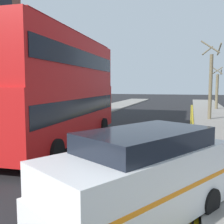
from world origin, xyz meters
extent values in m
cube|color=gray|center=(-6.50, 16.00, 0.07)|extent=(4.00, 80.00, 0.14)
cube|color=yellow|center=(4.40, 14.00, 0.00)|extent=(0.10, 56.00, 0.01)
cube|color=yellow|center=(4.24, 14.00, 0.00)|extent=(0.10, 56.00, 0.01)
cube|color=red|center=(-2.18, 10.96, 1.74)|extent=(2.99, 10.90, 2.60)
cube|color=red|center=(-2.18, 10.96, 4.29)|extent=(2.93, 10.68, 2.50)
cube|color=black|center=(-2.18, 10.96, 2.04)|extent=(3.00, 10.47, 0.84)
cube|color=black|center=(-2.18, 10.96, 4.39)|extent=(2.98, 10.26, 0.80)
cube|color=yellow|center=(-2.43, 16.34, 3.29)|extent=(2.00, 0.15, 0.44)
cube|color=maroon|center=(-2.18, 10.96, 5.59)|extent=(2.69, 9.81, 0.10)
cylinder|color=black|center=(-3.58, 14.25, 0.52)|extent=(0.35, 1.05, 1.04)
cylinder|color=black|center=(-1.09, 14.36, 0.52)|extent=(0.35, 1.05, 1.04)
cylinder|color=black|center=(-3.28, 7.56, 0.52)|extent=(0.35, 1.05, 1.04)
cylinder|color=black|center=(-0.78, 7.67, 0.52)|extent=(0.35, 1.05, 1.04)
cube|color=white|center=(3.19, 4.31, 0.94)|extent=(4.02, 5.01, 1.50)
cube|color=black|center=(3.26, 4.44, 1.74)|extent=(3.02, 3.50, 0.76)
cube|color=white|center=(2.23, 2.69, 0.68)|extent=(2.15, 1.93, 0.67)
cube|color=orange|center=(3.19, 4.31, 0.99)|extent=(3.85, 4.70, 0.10)
cylinder|color=black|center=(1.67, 3.52, 0.34)|extent=(0.53, 0.70, 0.68)
cylinder|color=black|center=(4.70, 5.11, 0.34)|extent=(0.53, 0.70, 0.68)
cylinder|color=black|center=(3.15, 6.03, 0.34)|extent=(0.53, 0.70, 0.68)
cylinder|color=#6B6047|center=(5.79, 23.35, 2.95)|extent=(0.30, 0.30, 5.62)
cylinder|color=#6B6047|center=(6.39, 23.44, 6.19)|extent=(0.30, 1.28, 0.94)
cylinder|color=#6B6047|center=(5.46, 23.80, 6.15)|extent=(1.00, 0.78, 0.85)
cylinder|color=#6B6047|center=(5.61, 22.60, 6.30)|extent=(1.58, 0.48, 1.16)
cylinder|color=#6B6047|center=(7.28, 34.46, 2.31)|extent=(0.35, 0.35, 4.33)
cylinder|color=#6B6047|center=(7.68, 34.44, 4.76)|extent=(0.17, 0.87, 0.66)
cylinder|color=#6B6047|center=(7.25, 35.12, 4.93)|extent=(1.37, 0.18, 1.00)
cylinder|color=#6B6047|center=(6.61, 34.45, 4.94)|extent=(0.15, 1.39, 1.02)
cylinder|color=#6B6047|center=(7.11, 33.81, 4.94)|extent=(1.37, 0.46, 1.02)
camera|label=1|loc=(4.21, -1.36, 3.11)|focal=42.45mm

